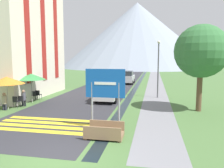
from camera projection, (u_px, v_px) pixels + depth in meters
The scene contains 22 objects.
ground_plane at pixel (126, 87), 27.35m from camera, with size 160.00×160.00×0.00m, color #476B38.
road at pixel (119, 79), 37.57m from camera, with size 6.40×60.00×0.01m.
footpath at pixel (155, 80), 36.42m from camera, with size 2.20×60.00×0.01m.
drainage_channel at pixel (141, 80), 36.87m from camera, with size 0.60×60.00×0.00m.
crosswalk_marking at pixel (44, 124), 11.93m from camera, with size 5.44×2.54×0.01m.
mountain_distant at pixel (137, 35), 84.93m from camera, with size 58.52×58.52×24.76m.
hotel_building at pixel (17, 25), 20.51m from camera, with size 5.77×9.94×12.50m.
road_sign at pixel (105, 89), 10.94m from camera, with size 2.02×0.11×3.08m.
footbridge at pixel (104, 133), 9.97m from camera, with size 1.70×1.10×0.65m.
parked_car_near at pixel (109, 90), 18.65m from camera, with size 1.76×4.29×1.82m.
parked_car_far at pixel (127, 77), 30.96m from camera, with size 1.83×3.94×1.82m.
cafe_chair_near_left at pixel (16, 101), 15.92m from camera, with size 0.40×0.40×0.85m.
cafe_chair_far_right at pixel (38, 94), 18.89m from camera, with size 0.40×0.40×0.85m.
cafe_chair_middle at pixel (22, 97), 17.46m from camera, with size 0.40×0.40×0.85m.
cafe_chair_near_right at pixel (21, 100), 16.17m from camera, with size 0.40×0.40×0.85m.
cafe_chair_far_left at pixel (34, 95), 18.50m from camera, with size 0.40×0.40×0.85m.
cafe_umbrella_front_orange at pixel (7, 80), 15.27m from camera, with size 2.43×2.43×2.33m.
cafe_umbrella_middle_green at pixel (31, 77), 17.62m from camera, with size 2.30×2.30×2.37m.
person_seated_near at pixel (4, 101), 15.13m from camera, with size 0.32×0.32×1.24m.
person_seated_far at pixel (24, 97), 16.43m from camera, with size 0.32×0.32×1.25m.
streetlamp at pixel (158, 64), 19.73m from camera, with size 0.28×0.28×5.17m.
tree_by_path at pixel (201, 52), 14.53m from camera, with size 3.56×3.56×5.85m.
Camera 1 is at (3.36, -6.96, 3.62)m, focal length 35.00 mm.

